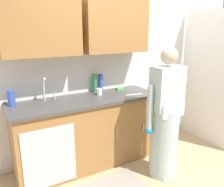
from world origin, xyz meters
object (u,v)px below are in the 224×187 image
Objects in this scene: person_at_sink at (165,124)px; bottle_dish_liquid at (95,83)px; bottle_water_short at (11,98)px; bottle_cleaner_spray at (101,83)px; sponge at (120,89)px; knife_on_counter at (134,94)px; sink at (51,105)px; cup_by_sink at (99,92)px.

person_at_sink is 1.13m from bottle_dish_liquid.
bottle_water_short is 1.22m from bottle_cleaner_spray.
bottle_water_short is at bearing -175.83° from bottle_dish_liquid.
bottle_cleaner_spray reaches higher than bottle_water_short.
bottle_cleaner_spray is 0.31m from sponge.
bottle_dish_liquid is 0.58m from knife_on_counter.
sink is 4.55× the size of sponge.
bottle_dish_liquid is 1.12m from bottle_water_short.
sink is at bearing -174.88° from cup_by_sink.
bottle_cleaner_spray is at bearing 139.35° from knife_on_counter.
bottle_cleaner_spray reaches higher than cup_by_sink.
person_at_sink is 1.09m from bottle_cleaner_spray.
bottle_water_short is 1.56m from knife_on_counter.
bottle_cleaner_spray reaches higher than knife_on_counter.
sink is 0.75m from bottle_dish_liquid.
cup_by_sink is at bearing 162.27° from knife_on_counter.
bottle_dish_liquid is at bearing 85.72° from cup_by_sink.
sink is at bearing -18.81° from bottle_water_short.
knife_on_counter is at bearing -28.76° from cup_by_sink.
sink is at bearing -177.69° from knife_on_counter.
bottle_water_short reaches higher than cup_by_sink.
person_at_sink is at bearing -62.82° from bottle_dish_liquid.
sink reaches higher than bottle_dish_liquid.
cup_by_sink is at bearing -4.20° from bottle_water_short.
sink is 0.46m from bottle_water_short.
bottle_water_short reaches higher than knife_on_counter.
bottle_dish_liquid is 0.40m from sponge.
knife_on_counter is (-0.08, 0.55, 0.25)m from person_at_sink.
bottle_cleaner_spray is (1.21, 0.09, 0.03)m from bottle_water_short.
cup_by_sink is 0.81× the size of sponge.
bottle_cleaner_spray is at bearing 16.07° from sink.
sink is 1.91× the size of bottle_dish_liquid.
bottle_dish_liquid reaches higher than bottle_water_short.
cup_by_sink reaches higher than knife_on_counter.
bottle_dish_liquid is at bearing -177.40° from bottle_cleaner_spray.
bottle_dish_liquid reaches higher than cup_by_sink.
sponge is at bearing -13.98° from bottle_cleaner_spray.
bottle_water_short is at bearing 175.80° from cup_by_sink.
cup_by_sink is at bearing 5.12° from sink.
knife_on_counter is (1.53, -0.31, -0.09)m from bottle_water_short.
sponge reaches higher than knife_on_counter.
sink is 0.84m from bottle_cleaner_spray.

